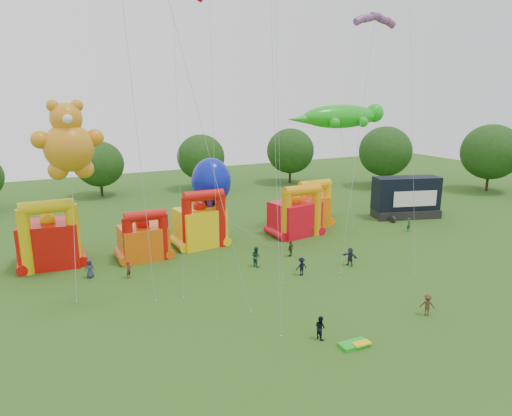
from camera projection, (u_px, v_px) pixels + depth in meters
name	position (u px, v px, depth m)	size (l,w,h in m)	color
ground	(401.00, 369.00, 27.64)	(160.00, 160.00, 0.00)	#2F5B19
tree_ring	(385.00, 273.00, 26.15)	(126.18, 128.31, 12.07)	#352314
bouncy_castle_0	(50.00, 240.00, 43.90)	(5.88, 4.99, 6.77)	red
bouncy_castle_1	(144.00, 239.00, 46.00)	(4.65, 3.78, 5.24)	#DC570B
bouncy_castle_2	(201.00, 224.00, 49.87)	(5.28, 4.40, 6.44)	yellow
bouncy_castle_3	(296.00, 215.00, 53.79)	(5.83, 4.98, 6.22)	red
bouncy_castle_4	(309.00, 207.00, 57.99)	(5.63, 4.92, 5.98)	orange
stage_trailer	(406.00, 198.00, 61.60)	(9.37, 5.73, 5.55)	black
teddy_bear_kite	(71.00, 181.00, 39.36)	(6.03, 9.09, 15.91)	orange
gecko_kite	(342.00, 126.00, 56.10)	(14.13, 6.54, 15.20)	green
octopus_kite	(225.00, 205.00, 51.15)	(6.99, 8.50, 9.48)	#0B1BAC
parafoil_kites	(294.00, 142.00, 37.96)	(27.51, 9.09, 32.06)	red
diamond_kites	(265.00, 92.00, 37.54)	(23.16, 17.79, 38.68)	red
folded_kite_bundle	(355.00, 344.00, 30.15)	(2.03, 1.15, 0.31)	green
spectator_0	(90.00, 269.00, 41.28)	(0.85, 0.55, 1.73)	#2A3046
spectator_1	(129.00, 270.00, 41.25)	(0.58, 0.38, 1.58)	#592219
spectator_2	(256.00, 257.00, 44.06)	(0.96, 0.75, 1.98)	#1C472E
spectator_3	(301.00, 266.00, 41.87)	(1.10, 0.63, 1.71)	black
spectator_4	(291.00, 248.00, 46.85)	(0.98, 0.41, 1.67)	#46321C
spectator_5	(350.00, 257.00, 44.29)	(1.66, 0.53, 1.79)	#28233B
spectator_6	(311.00, 229.00, 53.46)	(0.84, 0.54, 1.71)	maroon
spectator_7	(409.00, 225.00, 55.48)	(0.60, 0.40, 1.66)	#1C4826
spectator_8	(320.00, 327.00, 30.97)	(0.80, 0.62, 1.64)	black
spectator_9	(427.00, 305.00, 34.29)	(1.08, 0.62, 1.67)	#452E1B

